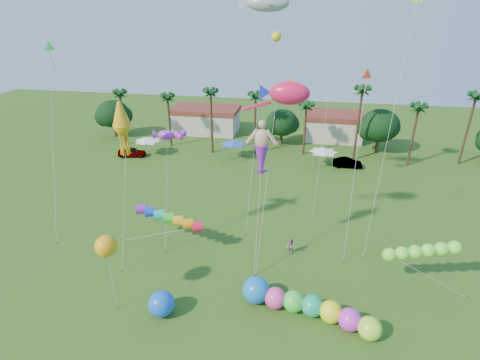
% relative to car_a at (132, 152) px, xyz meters
% --- Properties ---
extents(ground, '(160.00, 160.00, 0.00)m').
position_rel_car_a_xyz_m(ground, '(22.44, -34.79, -0.75)').
color(ground, '#285116').
rests_on(ground, ground).
extents(tree_line, '(69.46, 8.91, 11.00)m').
position_rel_car_a_xyz_m(tree_line, '(26.00, 9.21, 3.52)').
color(tree_line, '#3A2819').
rests_on(tree_line, ground).
extents(buildings_row, '(35.00, 7.00, 4.00)m').
position_rel_car_a_xyz_m(buildings_row, '(19.35, 15.21, 1.25)').
color(buildings_row, beige).
rests_on(buildings_row, ground).
extents(tent_row, '(31.00, 4.00, 0.60)m').
position_rel_car_a_xyz_m(tent_row, '(16.44, 1.55, 2.00)').
color(tent_row, white).
rests_on(tent_row, ground).
extents(car_a, '(4.69, 2.60, 1.51)m').
position_rel_car_a_xyz_m(car_a, '(0.00, 0.00, 0.00)').
color(car_a, '#4C4C54').
rests_on(car_a, ground).
extents(car_b, '(4.33, 1.54, 1.42)m').
position_rel_car_a_xyz_m(car_b, '(34.22, 1.70, -0.04)').
color(car_b, '#4C4C54').
rests_on(car_b, ground).
extents(spectator_b, '(1.12, 1.07, 1.82)m').
position_rel_car_a_xyz_m(spectator_b, '(27.00, -22.00, 0.15)').
color(spectator_b, gray).
rests_on(spectator_b, ground).
extents(caterpillar_inflatable, '(11.02, 4.54, 2.26)m').
position_rel_car_a_xyz_m(caterpillar_inflatable, '(28.46, -29.87, 0.19)').
color(caterpillar_inflatable, '#FF439C').
rests_on(caterpillar_inflatable, ground).
extents(blue_ball, '(2.09, 2.09, 2.09)m').
position_rel_car_a_xyz_m(blue_ball, '(17.42, -31.87, 0.29)').
color(blue_ball, blue).
rests_on(blue_ball, ground).
extents(rainbow_tube, '(10.31, 2.24, 3.56)m').
position_rel_car_a_xyz_m(rainbow_tube, '(16.22, -23.53, 2.31)').
color(rainbow_tube, red).
rests_on(rainbow_tube, ground).
extents(green_worm, '(9.93, 1.54, 3.98)m').
position_rel_car_a_xyz_m(green_worm, '(35.34, -25.17, 2.53)').
color(green_worm, '#7CFE38').
rests_on(green_worm, ground).
extents(orange_ball_kite, '(2.23, 2.23, 6.67)m').
position_rel_car_a_xyz_m(orange_ball_kite, '(13.34, -31.60, 5.06)').
color(orange_ball_kite, '#F0A313').
rests_on(orange_ball_kite, ground).
extents(merman_kite, '(2.14, 4.02, 13.30)m').
position_rel_car_a_xyz_m(merman_kite, '(23.97, -22.83, 10.15)').
color(merman_kite, tan).
rests_on(merman_kite, ground).
extents(fish_kite, '(5.39, 6.62, 16.64)m').
position_rel_car_a_xyz_m(fish_kite, '(25.96, -20.37, 14.77)').
color(fish_kite, '#E7194C').
rests_on(fish_kite, ground).
extents(shark_kite, '(5.92, 8.44, 23.60)m').
position_rel_car_a_xyz_m(shark_kite, '(23.02, -12.89, 21.84)').
color(shark_kite, '#949DA2').
rests_on(shark_kite, ground).
extents(squid_kite, '(2.02, 4.43, 15.18)m').
position_rel_car_a_xyz_m(squid_kite, '(11.98, -24.15, 12.14)').
color(squid_kite, gold).
rests_on(squid_kite, ground).
extents(lobster_kite, '(3.37, 4.34, 11.87)m').
position_rel_car_a_xyz_m(lobster_kite, '(14.63, -20.79, 10.48)').
color(lobster_kite, '#AC2AD5').
rests_on(lobster_kite, ground).
extents(delta_kite_red, '(1.08, 3.82, 17.59)m').
position_rel_car_a_xyz_m(delta_kite_red, '(32.36, -19.05, 15.92)').
color(delta_kite_red, '#FA3C1B').
rests_on(delta_kite_red, ground).
extents(delta_kite_yellow, '(2.19, 4.29, 23.44)m').
position_rel_car_a_xyz_m(delta_kite_yellow, '(35.57, -17.62, 21.46)').
color(delta_kite_yellow, yellow).
rests_on(delta_kite_yellow, ground).
extents(delta_kite_green, '(1.17, 5.34, 19.43)m').
position_rel_car_a_xyz_m(delta_kite_green, '(3.11, -19.59, 17.72)').
color(delta_kite_green, green).
rests_on(delta_kite_green, ground).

